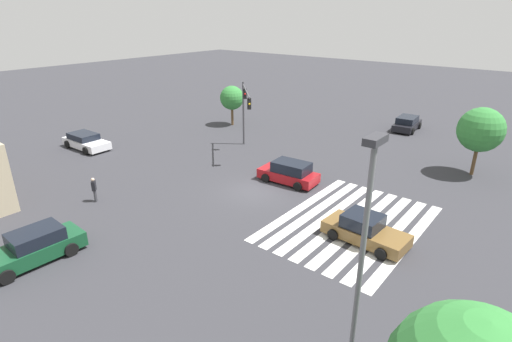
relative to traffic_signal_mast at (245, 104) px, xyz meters
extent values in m
plane|color=#333338|center=(-6.09, -6.09, -4.15)|extent=(155.83, 155.83, 0.00)
cube|color=silver|center=(-6.09, -16.47, -4.15)|extent=(10.62, 0.60, 0.01)
cube|color=silver|center=(-6.09, -15.52, -4.15)|extent=(10.62, 0.60, 0.01)
cube|color=silver|center=(-6.09, -14.57, -4.15)|extent=(10.62, 0.60, 0.01)
cube|color=silver|center=(-6.09, -13.62, -4.15)|extent=(10.62, 0.60, 0.01)
cube|color=silver|center=(-6.09, -12.67, -4.15)|extent=(10.62, 0.60, 0.01)
cube|color=silver|center=(-6.09, -11.72, -4.15)|extent=(10.62, 0.60, 0.01)
cube|color=silver|center=(-6.09, -10.77, -4.15)|extent=(10.62, 0.60, 0.01)
cube|color=silver|center=(-6.09, -9.82, -4.15)|extent=(10.62, 0.60, 0.01)
cylinder|color=#47474C|center=(1.36, 1.36, -1.28)|extent=(0.18, 0.18, 5.74)
cylinder|color=#47474C|center=(-0.78, -0.78, 1.34)|extent=(4.35, 4.35, 0.12)
cube|color=black|center=(0.08, 0.08, 0.87)|extent=(0.40, 0.40, 0.84)
sphere|color=red|center=(-0.04, -0.04, 0.87)|extent=(0.16, 0.16, 0.16)
cube|color=black|center=(-2.70, -2.70, 0.87)|extent=(0.40, 0.40, 0.84)
sphere|color=gold|center=(-2.81, -2.81, 0.87)|extent=(0.16, 0.16, 0.16)
cube|color=black|center=(15.51, -8.71, -3.65)|extent=(4.39, 2.17, 0.64)
cube|color=black|center=(15.39, -8.72, -3.02)|extent=(2.66, 1.86, 0.62)
cylinder|color=black|center=(16.77, -7.66, -3.82)|extent=(0.67, 0.26, 0.66)
cylinder|color=black|center=(16.90, -9.58, -3.82)|extent=(0.67, 0.26, 0.66)
cylinder|color=black|center=(14.13, -7.83, -3.82)|extent=(0.67, 0.26, 0.66)
cylinder|color=black|center=(14.26, -9.76, -3.82)|extent=(0.67, 0.26, 0.66)
cube|color=silver|center=(-8.44, 11.49, -3.65)|extent=(2.07, 4.84, 0.63)
cube|color=black|center=(-8.45, 11.86, -3.07)|extent=(1.82, 2.66, 0.52)
cylinder|color=black|center=(-7.40, 10.03, -3.81)|extent=(0.24, 0.69, 0.69)
cylinder|color=black|center=(-9.40, 9.98, -3.81)|extent=(0.24, 0.69, 0.69)
cylinder|color=black|center=(-7.47, 13.00, -3.81)|extent=(0.24, 0.69, 0.69)
cylinder|color=black|center=(-9.47, 12.95, -3.81)|extent=(0.24, 0.69, 0.69)
cube|color=#144728|center=(-19.36, -2.74, -3.58)|extent=(4.83, 2.00, 0.75)
cube|color=black|center=(-19.05, -2.75, -2.88)|extent=(2.40, 1.72, 0.65)
cylinder|color=black|center=(-20.87, -3.61, -3.81)|extent=(0.69, 0.25, 0.69)
cylinder|color=black|center=(-17.92, -3.72, -3.81)|extent=(0.69, 0.25, 0.69)
cylinder|color=black|center=(-17.84, -1.86, -3.81)|extent=(0.69, 0.25, 0.69)
cube|color=brown|center=(-7.43, -14.63, -3.66)|extent=(2.14, 4.52, 0.65)
cube|color=black|center=(-7.42, -14.41, -2.98)|extent=(1.81, 1.97, 0.70)
cylinder|color=black|center=(-6.54, -16.05, -3.85)|extent=(0.25, 0.62, 0.61)
cylinder|color=black|center=(-8.48, -15.95, -3.85)|extent=(0.25, 0.62, 0.61)
cylinder|color=black|center=(-6.39, -13.32, -3.85)|extent=(0.25, 0.62, 0.61)
cylinder|color=black|center=(-8.33, -13.21, -3.85)|extent=(0.25, 0.62, 0.61)
cube|color=maroon|center=(-3.39, -6.87, -3.65)|extent=(2.12, 4.37, 0.66)
cube|color=black|center=(-3.37, -7.12, -2.95)|extent=(1.82, 2.66, 0.73)
cylinder|color=black|center=(-4.41, -5.63, -3.83)|extent=(0.27, 0.65, 0.63)
cylinder|color=black|center=(-2.55, -5.49, -3.83)|extent=(0.27, 0.65, 0.63)
cylinder|color=black|center=(-4.22, -8.25, -3.83)|extent=(0.27, 0.65, 0.63)
cylinder|color=black|center=(-2.36, -8.12, -3.83)|extent=(0.27, 0.65, 0.63)
cylinder|color=#38383D|center=(-13.75, 1.06, -3.75)|extent=(0.14, 0.14, 0.80)
cylinder|color=#38383D|center=(-13.85, 0.94, -3.75)|extent=(0.14, 0.14, 0.80)
cube|color=black|center=(-13.80, 1.00, -3.04)|extent=(0.41, 0.41, 0.63)
sphere|color=beige|center=(-13.80, 1.00, -2.62)|extent=(0.22, 0.22, 0.22)
cylinder|color=slate|center=(-16.23, -18.05, 0.05)|extent=(0.16, 0.16, 8.39)
cube|color=#333338|center=(-16.23, -18.05, 4.34)|extent=(0.80, 0.36, 0.20)
cylinder|color=brown|center=(5.69, 6.68, -3.21)|extent=(0.26, 0.26, 1.88)
sphere|color=#337F38|center=(5.69, 6.68, -1.20)|extent=(2.52, 2.52, 2.52)
cylinder|color=brown|center=(6.50, -16.84, -3.10)|extent=(0.26, 0.26, 2.11)
sphere|color=#337F38|center=(6.50, -16.84, -0.66)|extent=(3.24, 3.24, 3.24)
camera|label=1|loc=(-25.40, -21.65, 7.28)|focal=28.00mm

